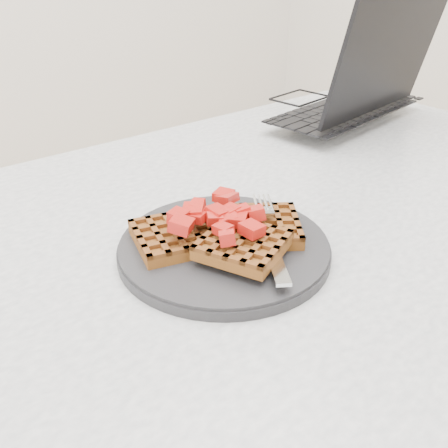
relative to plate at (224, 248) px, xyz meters
name	(u,v)px	position (x,y,z in m)	size (l,w,h in m)	color
table	(287,276)	(0.15, 0.03, -0.12)	(1.20, 0.80, 0.75)	silver
plate	(224,248)	(0.00, 0.00, 0.00)	(0.25, 0.25, 0.02)	black
waffles	(226,235)	(0.00, 0.00, 0.02)	(0.21, 0.19, 0.03)	brown
strawberry_pile	(224,213)	(0.00, 0.00, 0.05)	(0.15, 0.15, 0.02)	#8E0200
fork	(269,239)	(0.04, -0.04, 0.02)	(0.02, 0.18, 0.02)	silver
laptop	(335,100)	(0.51, 0.27, 0.03)	(0.40, 0.32, 0.25)	black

